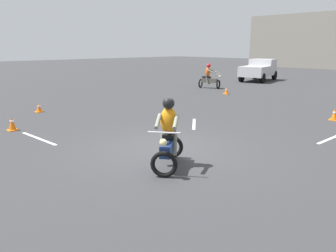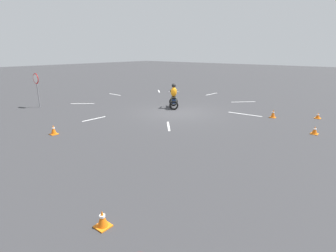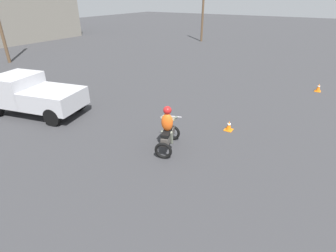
{
  "view_description": "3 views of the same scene",
  "coord_description": "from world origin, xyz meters",
  "px_view_note": "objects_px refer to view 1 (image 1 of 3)",
  "views": [
    {
      "loc": [
        6.34,
        -5.87,
        2.8
      ],
      "look_at": [
        0.98,
        -0.86,
        1.0
      ],
      "focal_mm": 35.0,
      "sensor_mm": 36.0,
      "label": 1
    },
    {
      "loc": [
        -9.74,
        12.91,
        3.76
      ],
      "look_at": [
        -3.5,
        5.24,
        0.9
      ],
      "focal_mm": 28.0,
      "sensor_mm": 36.0,
      "label": 2
    },
    {
      "loc": [
        -14.82,
        7.19,
        4.93
      ],
      "look_at": [
        -7.98,
        11.35,
        0.9
      ],
      "focal_mm": 28.0,
      "sensor_mm": 36.0,
      "label": 3
    }
  ],
  "objects_px": {
    "motorcycle_rider_foreground": "(168,137)",
    "traffic_cone_near_left": "(334,115)",
    "traffic_cone_mid_left": "(39,108)",
    "traffic_cone_mid_center": "(12,124)",
    "motorcycle_rider_background": "(209,77)",
    "traffic_cone_near_right": "(227,91)",
    "pickup_truck": "(259,69)"
  },
  "relations": [
    {
      "from": "pickup_truck",
      "to": "traffic_cone_near_right",
      "type": "height_order",
      "value": "pickup_truck"
    },
    {
      "from": "motorcycle_rider_foreground",
      "to": "pickup_truck",
      "type": "distance_m",
      "value": 21.15
    },
    {
      "from": "traffic_cone_mid_center",
      "to": "motorcycle_rider_foreground",
      "type": "bearing_deg",
      "value": 14.13
    },
    {
      "from": "motorcycle_rider_background",
      "to": "traffic_cone_mid_left",
      "type": "bearing_deg",
      "value": -15.72
    },
    {
      "from": "motorcycle_rider_background",
      "to": "traffic_cone_mid_left",
      "type": "distance_m",
      "value": 11.78
    },
    {
      "from": "traffic_cone_mid_left",
      "to": "traffic_cone_mid_center",
      "type": "bearing_deg",
      "value": -37.4
    },
    {
      "from": "pickup_truck",
      "to": "traffic_cone_mid_center",
      "type": "bearing_deg",
      "value": -93.84
    },
    {
      "from": "traffic_cone_mid_left",
      "to": "traffic_cone_near_left",
      "type": "bearing_deg",
      "value": 39.34
    },
    {
      "from": "motorcycle_rider_foreground",
      "to": "traffic_cone_near_left",
      "type": "distance_m",
      "value": 8.16
    },
    {
      "from": "motorcycle_rider_foreground",
      "to": "traffic_cone_near_right",
      "type": "relative_size",
      "value": 4.08
    },
    {
      "from": "traffic_cone_near_left",
      "to": "traffic_cone_mid_left",
      "type": "bearing_deg",
      "value": -140.66
    },
    {
      "from": "motorcycle_rider_background",
      "to": "traffic_cone_near_right",
      "type": "distance_m",
      "value": 2.91
    },
    {
      "from": "pickup_truck",
      "to": "traffic_cone_near_left",
      "type": "height_order",
      "value": "pickup_truck"
    },
    {
      "from": "pickup_truck",
      "to": "traffic_cone_mid_left",
      "type": "bearing_deg",
      "value": -100.67
    },
    {
      "from": "traffic_cone_near_right",
      "to": "traffic_cone_mid_center",
      "type": "relative_size",
      "value": 0.85
    },
    {
      "from": "motorcycle_rider_background",
      "to": "pickup_truck",
      "type": "height_order",
      "value": "pickup_truck"
    },
    {
      "from": "pickup_truck",
      "to": "traffic_cone_near_right",
      "type": "xyz_separation_m",
      "value": [
        2.91,
        -8.15,
        -0.73
      ]
    },
    {
      "from": "traffic_cone_near_left",
      "to": "traffic_cone_mid_left",
      "type": "relative_size",
      "value": 1.23
    },
    {
      "from": "pickup_truck",
      "to": "traffic_cone_mid_center",
      "type": "relative_size",
      "value": 9.3
    },
    {
      "from": "motorcycle_rider_background",
      "to": "traffic_cone_mid_left",
      "type": "xyz_separation_m",
      "value": [
        0.32,
        -11.76,
        -0.55
      ]
    },
    {
      "from": "traffic_cone_near_right",
      "to": "traffic_cone_mid_center",
      "type": "xyz_separation_m",
      "value": [
        0.35,
        -12.35,
        0.04
      ]
    },
    {
      "from": "pickup_truck",
      "to": "traffic_cone_near_right",
      "type": "bearing_deg",
      "value": -83.22
    },
    {
      "from": "traffic_cone_near_right",
      "to": "traffic_cone_mid_left",
      "type": "xyz_separation_m",
      "value": [
        -2.2,
        -10.41,
        -0.02
      ]
    },
    {
      "from": "motorcycle_rider_foreground",
      "to": "motorcycle_rider_background",
      "type": "xyz_separation_m",
      "value": [
        -8.97,
        12.17,
        0.0
      ]
    },
    {
      "from": "motorcycle_rider_foreground",
      "to": "pickup_truck",
      "type": "bearing_deg",
      "value": -102.78
    },
    {
      "from": "motorcycle_rider_foreground",
      "to": "traffic_cone_near_right",
      "type": "xyz_separation_m",
      "value": [
        -6.46,
        10.81,
        -0.53
      ]
    },
    {
      "from": "motorcycle_rider_foreground",
      "to": "pickup_truck",
      "type": "xyz_separation_m",
      "value": [
        -9.36,
        18.96,
        0.2
      ]
    },
    {
      "from": "traffic_cone_near_left",
      "to": "traffic_cone_near_right",
      "type": "bearing_deg",
      "value": 159.38
    },
    {
      "from": "motorcycle_rider_foreground",
      "to": "pickup_truck",
      "type": "height_order",
      "value": "pickup_truck"
    },
    {
      "from": "pickup_truck",
      "to": "motorcycle_rider_foreground",
      "type": "bearing_deg",
      "value": -76.57
    },
    {
      "from": "motorcycle_rider_background",
      "to": "traffic_cone_mid_center",
      "type": "relative_size",
      "value": 3.46
    },
    {
      "from": "motorcycle_rider_foreground",
      "to": "traffic_cone_mid_left",
      "type": "bearing_deg",
      "value": -41.77
    }
  ]
}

